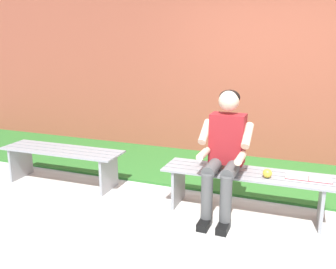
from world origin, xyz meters
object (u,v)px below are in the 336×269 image
(person_seated, at_px, (225,149))
(book_open, at_px, (308,178))
(bench_far, at_px, (62,158))
(apple, at_px, (267,173))
(bench_near, at_px, (246,182))

(person_seated, xyz_separation_m, book_open, (-0.78, -0.13, -0.23))
(bench_far, relative_size, apple, 17.32)
(bench_near, distance_m, apple, 0.27)
(bench_far, relative_size, person_seated, 1.23)
(bench_far, distance_m, apple, 2.43)
(person_seated, bearing_deg, bench_near, -154.26)
(apple, distance_m, book_open, 0.38)
(apple, bearing_deg, person_seated, 2.49)
(person_seated, distance_m, book_open, 0.83)
(bench_far, xyz_separation_m, person_seated, (-2.01, 0.10, 0.35))
(person_seated, relative_size, book_open, 2.99)
(bench_near, distance_m, book_open, 0.59)
(bench_near, bearing_deg, book_open, -176.73)
(person_seated, bearing_deg, apple, -177.51)
(bench_near, relative_size, apple, 18.95)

